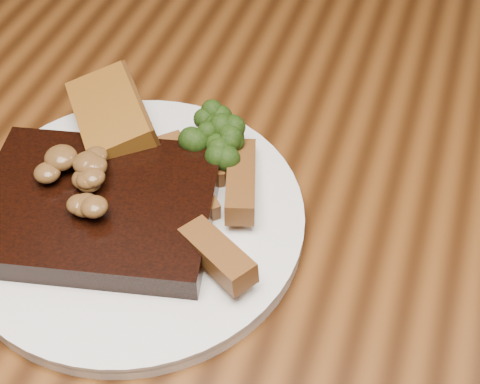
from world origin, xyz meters
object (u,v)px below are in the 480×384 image
at_px(chair_far, 344,7).
at_px(potato_wedges, 216,214).
at_px(garlic_bread, 113,131).
at_px(dining_table, 253,273).
at_px(plate, 135,220).
at_px(steak, 98,208).

relative_size(chair_far, potato_wedges, 7.68).
bearing_deg(garlic_bread, chair_far, 132.62).
distance_m(dining_table, potato_wedges, 0.12).
height_order(dining_table, plate, plate).
relative_size(dining_table, steak, 8.38).
bearing_deg(dining_table, steak, -153.56).
relative_size(dining_table, chair_far, 1.73).
bearing_deg(chair_far, plate, 102.84).
bearing_deg(dining_table, garlic_bread, 167.68).
distance_m(steak, potato_wedges, 0.10).
height_order(steak, garlic_bread, steak).
distance_m(steak, garlic_bread, 0.10).
bearing_deg(potato_wedges, plate, -168.67).
bearing_deg(potato_wedges, garlic_bread, 152.91).
xyz_separation_m(steak, potato_wedges, (0.09, 0.03, -0.00)).
height_order(dining_table, chair_far, chair_far).
distance_m(chair_far, steak, 0.82).
xyz_separation_m(chair_far, garlic_bread, (-0.10, -0.68, 0.26)).
distance_m(dining_table, steak, 0.18).
bearing_deg(steak, chair_far, 73.19).
height_order(chair_far, plate, chair_far).
xyz_separation_m(plate, steak, (-0.03, -0.01, 0.02)).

